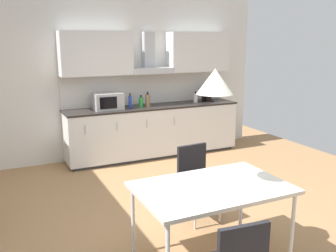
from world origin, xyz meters
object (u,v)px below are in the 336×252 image
object	(u,v)px
pendant_lamp	(215,81)
bottle_green	(141,102)
chair_far_right	(196,175)
bottle_blue	(130,101)
dining_table	(212,191)
coffee_maker	(207,94)
bottle_white	(196,98)
microwave	(108,101)
bottle_brown	(148,100)

from	to	relation	value
pendant_lamp	bottle_green	bearing A→B (deg)	79.72
chair_far_right	bottle_blue	bearing A→B (deg)	87.68
bottle_green	dining_table	world-z (taller)	bottle_green
coffee_maker	bottle_white	size ratio (longest dim) A/B	1.44
coffee_maker	pendant_lamp	distance (m)	3.93
bottle_white	chair_far_right	world-z (taller)	bottle_white
microwave	bottle_white	world-z (taller)	microwave
chair_far_right	microwave	bearing A→B (deg)	97.03
bottle_brown	dining_table	world-z (taller)	bottle_brown
bottle_white	dining_table	distance (m)	3.74
coffee_maker	bottle_green	distance (m)	1.37
coffee_maker	pendant_lamp	world-z (taller)	pendant_lamp
coffee_maker	bottle_brown	distance (m)	1.27
bottle_white	bottle_brown	bearing A→B (deg)	-176.88
dining_table	chair_far_right	size ratio (longest dim) A/B	1.61
microwave	pendant_lamp	size ratio (longest dim) A/B	1.50
bottle_green	bottle_white	bearing A→B (deg)	0.32
dining_table	chair_far_right	world-z (taller)	chair_far_right
dining_table	microwave	bearing A→B (deg)	89.95
microwave	chair_far_right	size ratio (longest dim) A/B	0.55
bottle_green	dining_table	size ratio (longest dim) A/B	0.15
bottle_green	bottle_blue	distance (m)	0.19
bottle_brown	chair_far_right	bearing A→B (deg)	-99.31
bottle_blue	pendant_lamp	bearing A→B (deg)	-97.00
microwave	bottle_blue	distance (m)	0.41
bottle_white	chair_far_right	distance (m)	2.89
microwave	bottle_white	bearing A→B (deg)	0.16
coffee_maker	bottle_brown	bearing A→B (deg)	-176.58
coffee_maker	dining_table	xyz separation A→B (m)	(-1.97, -3.34, -0.36)
chair_far_right	pendant_lamp	distance (m)	1.48
bottle_blue	chair_far_right	bearing A→B (deg)	-92.32
bottle_brown	dining_table	size ratio (longest dim) A/B	0.19
bottle_blue	pendant_lamp	world-z (taller)	pendant_lamp
bottle_green	coffee_maker	bearing A→B (deg)	1.15
pendant_lamp	chair_far_right	bearing A→B (deg)	69.64
dining_table	chair_far_right	bearing A→B (deg)	69.64
bottle_white	pendant_lamp	world-z (taller)	pendant_lamp
bottle_green	chair_far_right	size ratio (longest dim) A/B	0.24
coffee_maker	bottle_brown	size ratio (longest dim) A/B	1.14
pendant_lamp	bottle_white	bearing A→B (deg)	62.86
bottle_blue	bottle_brown	distance (m)	0.31
dining_table	pendant_lamp	bearing A→B (deg)	0.00
bottle_blue	dining_table	distance (m)	3.38
microwave	chair_far_right	world-z (taller)	microwave
bottle_green	bottle_white	distance (m)	1.10
bottle_green	bottle_brown	distance (m)	0.12
bottle_white	chair_far_right	xyz separation A→B (m)	(-1.39, -2.49, -0.47)
coffee_maker	chair_far_right	bearing A→B (deg)	-123.56
bottle_green	chair_far_right	world-z (taller)	bottle_green
bottle_brown	dining_table	distance (m)	3.36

